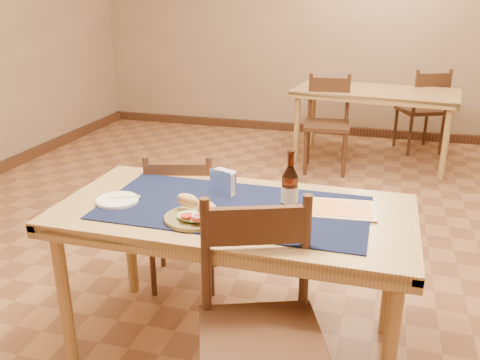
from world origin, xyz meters
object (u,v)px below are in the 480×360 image
(sandwich_plate, at_px, (195,214))
(beer_bottle, at_px, (290,189))
(chair_main_far, at_px, (183,217))
(chair_main_near, at_px, (260,329))
(napkin_holder, at_px, (223,182))
(back_table, at_px, (375,98))
(main_table, at_px, (234,225))

(sandwich_plate, bearing_deg, beer_bottle, 29.21)
(beer_bottle, bearing_deg, chair_main_far, 147.14)
(chair_main_far, bearing_deg, chair_main_near, -54.27)
(beer_bottle, bearing_deg, sandwich_plate, -150.79)
(chair_main_near, height_order, napkin_holder, chair_main_near)
(back_table, bearing_deg, napkin_holder, -101.08)
(chair_main_near, xyz_separation_m, beer_bottle, (-0.00, 0.52, 0.36))
(chair_main_far, bearing_deg, main_table, -46.46)
(chair_main_near, distance_m, beer_bottle, 0.63)
(chair_main_near, bearing_deg, sandwich_plate, 139.19)
(back_table, relative_size, chair_main_far, 1.98)
(chair_main_near, distance_m, napkin_holder, 0.80)
(chair_main_far, relative_size, beer_bottle, 3.05)
(chair_main_far, distance_m, sandwich_plate, 0.81)
(main_table, bearing_deg, sandwich_plate, -123.58)
(beer_bottle, height_order, napkin_holder, beer_bottle)
(beer_bottle, bearing_deg, napkin_holder, 160.35)
(sandwich_plate, relative_size, beer_bottle, 0.91)
(chair_main_far, relative_size, chair_main_near, 0.88)
(main_table, xyz_separation_m, chair_main_far, (-0.45, 0.48, -0.23))
(sandwich_plate, height_order, beer_bottle, beer_bottle)
(beer_bottle, bearing_deg, main_table, -174.33)
(napkin_holder, bearing_deg, back_table, 78.92)
(main_table, relative_size, sandwich_plate, 6.34)
(back_table, height_order, chair_main_far, chair_main_far)
(beer_bottle, relative_size, napkin_holder, 1.92)
(main_table, height_order, beer_bottle, beer_bottle)
(main_table, xyz_separation_m, chair_main_near, (0.25, -0.50, -0.17))
(back_table, xyz_separation_m, sandwich_plate, (-0.64, -3.47, 0.11))
(chair_main_far, xyz_separation_m, chair_main_near, (0.70, -0.98, 0.06))
(back_table, bearing_deg, main_table, -98.93)
(main_table, xyz_separation_m, beer_bottle, (0.25, 0.02, 0.19))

